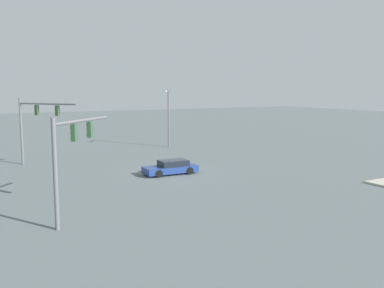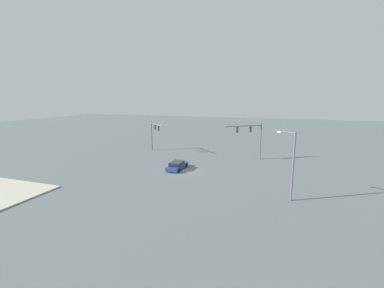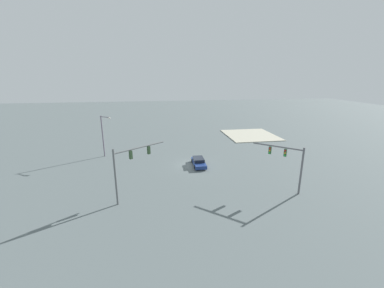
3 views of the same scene
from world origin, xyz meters
name	(u,v)px [view 3 (image 3 of 3)]	position (x,y,z in m)	size (l,w,h in m)	color
ground_plane	(194,165)	(0.00, 0.00, 0.00)	(206.89, 206.89, 0.00)	#586364
sidewalk_corner	(250,135)	(17.64, -16.70, 0.07)	(12.52, 11.42, 0.15)	#B7B29D
traffic_signal_near_corner	(129,162)	(-9.98, 9.14, 4.50)	(4.28, 5.56, 6.47)	#5C5F61
traffic_signal_opposite_side	(289,159)	(-10.86, -9.73, 4.13)	(4.27, 4.62, 5.87)	slate
streetlamp_curved_arm	(104,133)	(6.68, 14.84, 4.24)	(1.44, 1.96, 7.26)	slate
sedan_car_approaching	(199,162)	(-0.40, -0.66, 0.58)	(4.67, 1.96, 1.21)	navy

